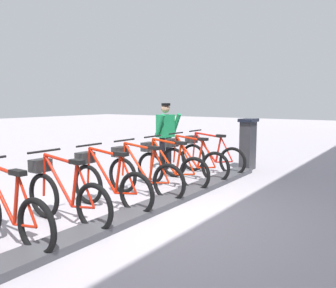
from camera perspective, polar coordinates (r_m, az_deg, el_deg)
The scene contains 11 objects.
ground_plane at distance 5.60m, azimuth -3.50°, elevation -10.89°, with size 60.00×60.00×0.00m, color #ADA4AD.
dock_rail_base at distance 5.59m, azimuth -3.50°, elevation -10.40°, with size 0.44×7.68×0.10m, color #47474C.
payment_kiosk at distance 9.10m, azimuth 12.69°, elevation 0.13°, with size 0.36×0.52×1.28m.
bike_docked_0 at distance 8.50m, azimuth 6.66°, elevation -1.82°, with size 1.72×0.54×1.02m.
bike_docked_1 at distance 7.76m, azimuth 3.68°, elevation -2.62°, with size 1.72×0.54×1.02m.
bike_docked_2 at distance 7.05m, azimuth 0.09°, elevation -3.58°, with size 1.72×0.54×1.02m.
bike_docked_3 at distance 6.37m, azimuth -4.31°, elevation -4.73°, with size 1.72×0.54×1.02m.
bike_docked_4 at distance 5.74m, azimuth -9.72°, elevation -6.10°, with size 1.72×0.54×1.02m.
bike_docked_5 at distance 5.18m, azimuth -16.42°, elevation -7.71°, with size 1.72×0.54×1.02m.
bike_docked_6 at distance 4.71m, azimuth -24.66°, elevation -9.54°, with size 1.72×0.54×1.02m.
worker_near_rack at distance 8.81m, azimuth -0.38°, elevation 1.67°, with size 0.57×0.69×1.66m.
Camera 1 is at (-3.29, 4.20, 1.71)m, focal length 37.95 mm.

